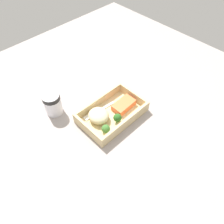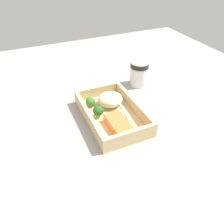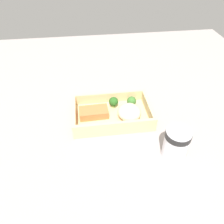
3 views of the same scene
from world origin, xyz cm
name	(u,v)px [view 2 (image 2 of 3)]	position (x,y,z in cm)	size (l,w,h in cm)	color
ground_plane	(112,120)	(0.00, 0.00, -1.00)	(160.00, 160.00, 2.00)	gray
takeout_tray	(112,117)	(0.00, 0.00, 0.60)	(28.36, 18.03, 1.20)	#CEB582
tray_rim	(112,111)	(0.00, 0.00, 3.25)	(28.36, 18.03, 4.11)	#CEB582
salmon_fillet	(118,124)	(-6.62, 0.68, 2.62)	(10.46, 5.85, 2.84)	orange
mashed_potatoes	(110,99)	(5.98, -1.98, 3.63)	(8.48, 9.00, 4.85)	beige
broccoli_floret_1	(90,102)	(8.24, 4.85, 3.12)	(3.54, 3.54, 3.75)	#7FA459
broccoli_floret_2	(98,111)	(1.20, 4.54, 3.73)	(3.54, 3.54, 4.42)	#7FA25B
fork	(121,106)	(3.69, -5.37, 1.42)	(15.89, 3.22, 0.44)	white
paper_cup	(139,72)	(16.54, -19.67, 5.84)	(7.53, 7.53, 10.43)	silver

